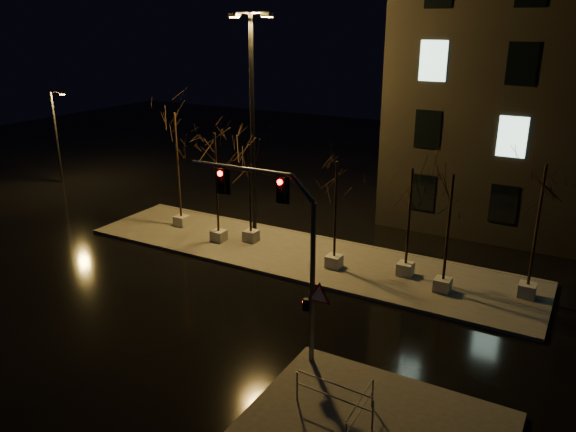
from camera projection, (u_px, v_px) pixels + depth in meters
The scene contains 15 objects.
ground at pixel (227, 310), 21.75m from camera, with size 90.00×90.00×0.00m, color black.
median at pixel (300, 255), 26.67m from camera, with size 22.00×5.00×0.15m, color #4F4C46.
sidewalk_corner at pixel (377, 427), 15.37m from camera, with size 7.00×5.00×0.15m, color #4F4C46.
tree_0 at pixel (176, 139), 28.76m from camera, with size 1.80×1.80×6.26m.
tree_1 at pixel (215, 158), 26.81m from camera, with size 1.80×1.80×5.62m.
tree_2 at pixel (249, 167), 26.94m from camera, with size 1.80×1.80×5.05m.
tree_3 at pixel (336, 186), 23.96m from camera, with size 1.80×1.80×4.99m.
tree_4 at pixel (411, 193), 23.21m from camera, with size 1.80×1.80×4.91m.
tree_5 at pixel (451, 201), 21.69m from camera, with size 1.80×1.80×5.09m.
tree_6 at pixel (542, 195), 21.09m from camera, with size 1.80×1.80×5.64m.
traffic_signal_mast at pixel (284, 239), 17.39m from camera, with size 5.07×0.27×6.19m.
streetlight_main at pixel (252, 113), 27.00m from camera, with size 2.70×0.92×10.88m.
streetlight_far at pixel (57, 133), 37.88m from camera, with size 1.22×0.36×6.25m.
guard_rail_a at pixel (334, 394), 15.51m from camera, with size 2.42×0.17×1.04m.
guard_rail_b at pixel (360, 409), 14.99m from camera, with size 0.11×2.08×0.98m.
Camera 1 is at (11.54, -15.71, 10.58)m, focal length 35.00 mm.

